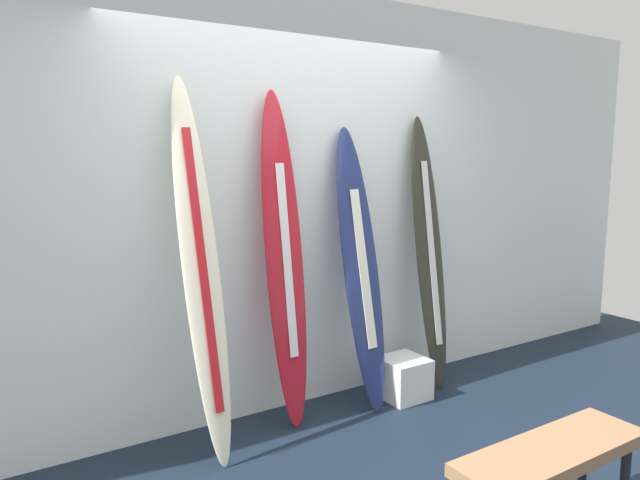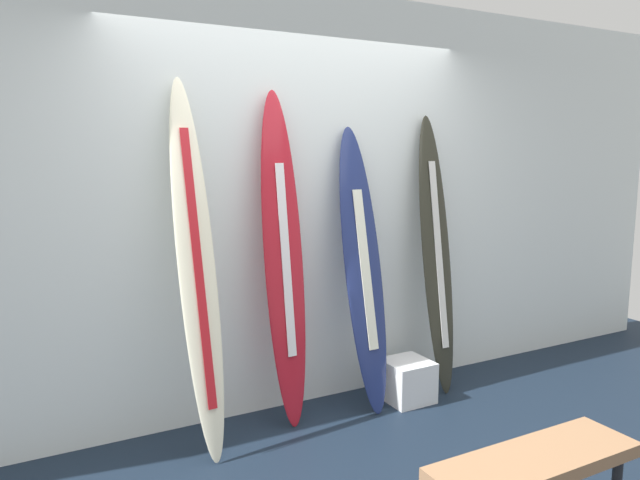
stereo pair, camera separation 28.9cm
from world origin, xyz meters
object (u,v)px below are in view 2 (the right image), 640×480
(display_block_left, at_px, (407,380))
(bench, at_px, (535,469))
(surfboard_crimson, at_px, (284,262))
(surfboard_charcoal, at_px, (436,257))
(surfboard_ivory, at_px, (197,267))
(surfboard_navy, at_px, (363,269))

(display_block_left, relative_size, bench, 0.31)
(display_block_left, bearing_deg, surfboard_crimson, 171.90)
(display_block_left, bearing_deg, surfboard_charcoal, 19.00)
(surfboard_crimson, distance_m, display_block_left, 1.28)
(display_block_left, height_order, bench, bench)
(surfboard_ivory, bearing_deg, surfboard_crimson, 8.66)
(surfboard_navy, bearing_deg, surfboard_ivory, -177.48)
(display_block_left, bearing_deg, bench, -107.03)
(surfboard_crimson, relative_size, surfboard_navy, 1.11)
(surfboard_ivory, bearing_deg, surfboard_navy, 2.52)
(surfboard_navy, bearing_deg, surfboard_crimson, 176.14)
(surfboard_ivory, xyz_separation_m, surfboard_crimson, (0.59, 0.09, -0.04))
(surfboard_ivory, distance_m, surfboard_charcoal, 1.80)
(surfboard_crimson, xyz_separation_m, bench, (0.41, -1.69, -0.66))
(surfboard_ivory, bearing_deg, display_block_left, -1.45)
(surfboard_crimson, height_order, surfboard_charcoal, surfboard_crimson)
(surfboard_charcoal, xyz_separation_m, bench, (-0.80, -1.68, -0.59))
(surfboard_crimson, xyz_separation_m, surfboard_navy, (0.57, -0.04, -0.10))
(display_block_left, bearing_deg, surfboard_ivory, 178.55)
(surfboard_crimson, bearing_deg, surfboard_navy, -3.86)
(surfboard_navy, xyz_separation_m, display_block_left, (0.32, -0.09, -0.82))
(bench, bearing_deg, surfboard_crimson, 103.62)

